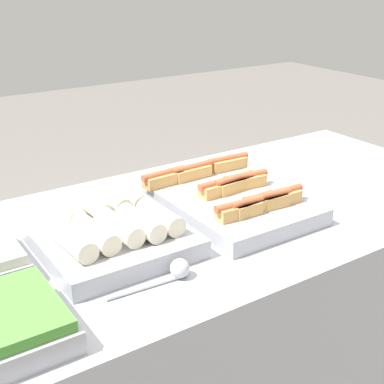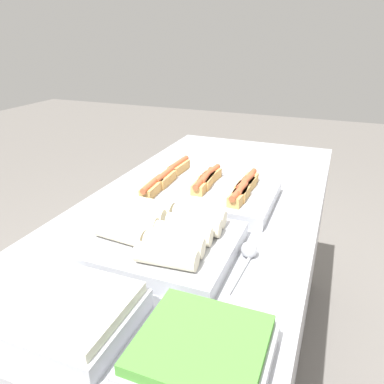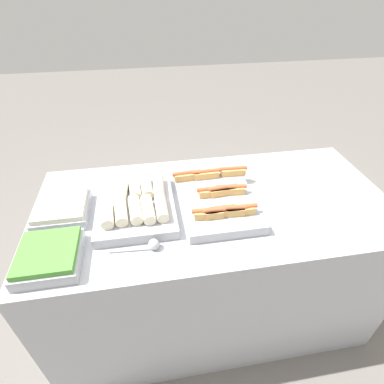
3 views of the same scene
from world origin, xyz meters
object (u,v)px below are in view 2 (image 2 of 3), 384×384
tray_side_front (201,354)px  tray_side_back (74,314)px  serving_spoon_near (248,253)px  serving_spoon_far (94,222)px  tray_hotdogs (205,191)px  tray_wraps (159,238)px

tray_side_front → tray_side_back: 0.29m
serving_spoon_near → serving_spoon_far: (-0.01, 0.51, 0.00)m
tray_hotdogs → tray_side_front: bearing=-160.7°
serving_spoon_near → serving_spoon_far: bearing=90.7°
tray_hotdogs → tray_side_back: size_ratio=2.08×
tray_side_front → tray_side_back: size_ratio=1.00×
tray_hotdogs → serving_spoon_near: 0.43m
tray_hotdogs → tray_side_back: bearing=177.5°
tray_hotdogs → tray_side_front: tray_hotdogs is taller
tray_side_back → tray_wraps: bearing=-5.3°
tray_wraps → serving_spoon_near: (0.05, -0.25, -0.02)m
tray_wraps → tray_hotdogs: bearing=-0.0°
tray_hotdogs → tray_wraps: 0.39m
tray_hotdogs → serving_spoon_far: size_ratio=2.72×
tray_hotdogs → tray_side_back: (-0.74, 0.03, -0.00)m
tray_side_front → serving_spoon_near: 0.40m
tray_hotdogs → serving_spoon_far: (-0.35, 0.26, -0.01)m
tray_wraps → serving_spoon_far: tray_wraps is taller
tray_wraps → tray_side_front: tray_wraps is taller
tray_side_front → tray_wraps: bearing=36.9°
tray_wraps → tray_side_back: bearing=174.7°
tray_wraps → tray_side_front: 0.43m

